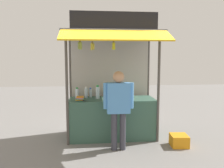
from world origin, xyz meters
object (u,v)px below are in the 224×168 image
object	(u,v)px
magazine_stack_front_right	(119,99)
banana_bunch_leftmost	(92,46)
banana_bunch_inner_right	(80,46)
water_bottle_front_left	(77,93)
magazine_stack_far_right	(80,99)
water_bottle_back_left	(91,93)
water_bottle_back_right	(119,92)
vendor_person	(119,103)
water_bottle_right	(86,93)
banana_bunch_inner_left	(114,46)
plastic_crate	(179,141)
water_bottle_mid_right	(98,92)

from	to	relation	value
magazine_stack_front_right	banana_bunch_leftmost	world-z (taller)	banana_bunch_leftmost
magazine_stack_front_right	banana_bunch_inner_right	distance (m)	1.50
water_bottle_front_left	magazine_stack_far_right	distance (m)	0.29
magazine_stack_far_right	banana_bunch_leftmost	bearing A→B (deg)	-46.32
water_bottle_front_left	magazine_stack_far_right	bearing A→B (deg)	-74.04
water_bottle_back_left	water_bottle_back_right	bearing A→B (deg)	-1.85
magazine_stack_front_right	banana_bunch_inner_right	size ratio (longest dim) A/B	0.91
vendor_person	banana_bunch_leftmost	bearing A→B (deg)	153.42
water_bottle_right	magazine_stack_far_right	xyz separation A→B (m)	(-0.13, -0.37, -0.08)
banana_bunch_inner_left	vendor_person	xyz separation A→B (m)	(0.07, -0.27, -1.17)
banana_bunch_inner_right	plastic_crate	bearing A→B (deg)	-5.76
water_bottle_mid_right	banana_bunch_leftmost	size ratio (longest dim) A/B	1.04
water_bottle_back_left	water_bottle_right	distance (m)	0.12
water_bottle_mid_right	vendor_person	distance (m)	0.90
magazine_stack_far_right	banana_bunch_inner_right	distance (m)	1.21
magazine_stack_front_right	vendor_person	world-z (taller)	vendor_person
water_bottle_right	banana_bunch_leftmost	size ratio (longest dim) A/B	0.86
banana_bunch_inner_left	plastic_crate	xyz separation A→B (m)	(1.41, -0.21, -2.03)
water_bottle_back_right	plastic_crate	distance (m)	1.79
water_bottle_back_right	plastic_crate	xyz separation A→B (m)	(1.20, -0.93, -0.95)
water_bottle_right	vendor_person	world-z (taller)	vendor_person
water_bottle_front_left	vendor_person	xyz separation A→B (m)	(0.88, -0.84, -0.08)
banana_bunch_inner_right	banana_bunch_inner_left	size ratio (longest dim) A/B	1.00
water_bottle_back_left	water_bottle_right	world-z (taller)	water_bottle_right
water_bottle_back_right	banana_bunch_leftmost	world-z (taller)	banana_bunch_leftmost
magazine_stack_far_right	banana_bunch_leftmost	xyz separation A→B (m)	(0.29, -0.30, 1.16)
water_bottle_right	plastic_crate	distance (m)	2.39
water_bottle_back_left	water_bottle_right	xyz separation A→B (m)	(-0.11, -0.06, 0.02)
banana_bunch_inner_right	banana_bunch_leftmost	bearing A→B (deg)	-0.29
water_bottle_back_right	banana_bunch_inner_right	xyz separation A→B (m)	(-0.90, -0.71, 1.08)
water_bottle_mid_right	water_bottle_back_left	bearing A→B (deg)	128.85
banana_bunch_inner_left	water_bottle_mid_right	bearing A→B (deg)	121.81
water_bottle_mid_right	banana_bunch_inner_left	bearing A→B (deg)	-58.19
magazine_stack_far_right	vendor_person	size ratio (longest dim) A/B	0.18
magazine_stack_front_right	plastic_crate	bearing A→B (deg)	-22.17
water_bottle_right	banana_bunch_inner_right	bearing A→B (deg)	-98.33
water_bottle_back_right	vendor_person	xyz separation A→B (m)	(-0.13, -0.98, -0.09)
banana_bunch_leftmost	vendor_person	size ratio (longest dim) A/B	0.19
banana_bunch_leftmost	plastic_crate	xyz separation A→B (m)	(1.85, -0.21, -2.02)
banana_bunch_leftmost	water_bottle_mid_right	bearing A→B (deg)	77.35
water_bottle_back_left	vendor_person	distance (m)	1.16
water_bottle_back_right	banana_bunch_inner_left	size ratio (longest dim) A/B	0.96
water_bottle_mid_right	magazine_stack_far_right	size ratio (longest dim) A/B	1.05
vendor_person	plastic_crate	distance (m)	1.59
water_bottle_back_left	banana_bunch_inner_right	xyz separation A→B (m)	(-0.20, -0.74, 1.11)
water_bottle_right	banana_bunch_inner_right	xyz separation A→B (m)	(-0.10, -0.67, 1.09)
water_bottle_back_right	banana_bunch_inner_right	size ratio (longest dim) A/B	0.95
water_bottle_mid_right	water_bottle_right	size ratio (longest dim) A/B	1.21
vendor_person	water_bottle_front_left	bearing A→B (deg)	137.14
magazine_stack_far_right	magazine_stack_front_right	bearing A→B (deg)	-0.24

